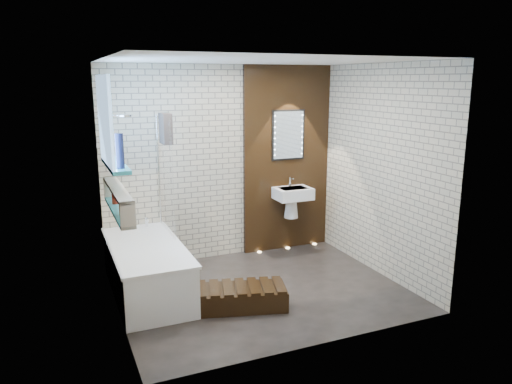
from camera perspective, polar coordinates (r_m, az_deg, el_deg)
name	(u,v)px	position (r m, az deg, el deg)	size (l,w,h in m)	color
ground	(261,291)	(5.83, 0.59, -11.40)	(3.20, 3.20, 0.00)	black
room_shell	(261,182)	(5.42, 0.62, 1.22)	(3.24, 3.20, 2.60)	#BDB096
walnut_panel	(287,159)	(6.95, 3.60, 3.80)	(1.30, 0.06, 2.60)	black
clerestory_window	(107,130)	(5.26, -16.93, 6.93)	(0.18, 1.00, 0.94)	#7FADE0
display_niche	(118,200)	(5.19, -15.75, -0.94)	(0.14, 1.30, 0.26)	teal
bathtub	(147,269)	(5.79, -12.57, -8.77)	(0.79, 1.74, 0.70)	white
bath_screen	(166,175)	(5.99, -10.49, 1.94)	(0.01, 0.78, 1.40)	white
towel	(166,129)	(5.80, -10.46, 7.27)	(0.10, 0.27, 0.35)	black
shower_head	(125,116)	(5.88, -15.04, 8.59)	(0.18, 0.18, 0.02)	silver
washbasin	(292,198)	(6.88, 4.27, -0.65)	(0.50, 0.36, 0.58)	white
led_mirror	(288,135)	(6.87, 3.78, 6.63)	(0.50, 0.02, 0.70)	black
walnut_step	(241,298)	(5.40, -1.81, -12.19)	(0.98, 0.43, 0.22)	black
niche_bottles	(118,204)	(5.19, -15.72, -1.30)	(0.06, 0.70, 0.16)	maroon
sill_vases	(120,151)	(4.97, -15.58, 4.62)	(0.08, 0.08, 0.34)	black
floor_uplights	(288,248)	(7.21, 3.70, -6.50)	(0.96, 0.06, 0.01)	#FFD899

